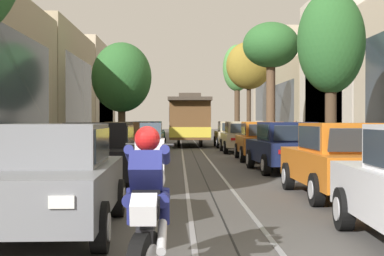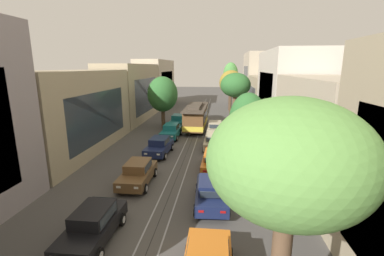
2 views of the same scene
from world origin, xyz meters
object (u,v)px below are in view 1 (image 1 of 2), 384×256
Objects in this scene: parked_car_black_second_left at (100,154)px; street_tree_kerb_right_fourth at (249,66)px; street_tree_kerb_right_mid at (271,48)px; pedestrian_on_left_pavement at (295,133)px; parked_car_orange_second_right at (342,160)px; parked_car_navy_mid_right at (285,147)px; pedestrian_on_right_pavement at (272,132)px; parked_car_brown_mid_left at (128,144)px; street_tree_kerb_left_second at (122,78)px; parked_car_grey_near_left at (50,177)px; parked_car_teal_sixth_left at (150,133)px; cable_car_trolley at (190,120)px; street_tree_kerb_right_second at (331,44)px; parked_car_navy_fourth_left at (141,138)px; street_tree_kerb_right_far at (237,70)px; parked_car_teal_fifth_left at (148,135)px; parked_car_orange_fourth_right at (261,141)px; parked_car_beige_fifth_right at (241,137)px; motorcycle_with_rider at (148,197)px; parked_car_beige_sixth_right at (231,134)px.

street_tree_kerb_right_fourth is (7.17, 28.14, 4.86)m from parked_car_black_second_left.
street_tree_kerb_right_mid is 5.27m from pedestrian_on_left_pavement.
parked_car_navy_mid_right is (-0.08, 6.10, 0.00)m from parked_car_orange_second_right.
pedestrian_on_right_pavement is (2.28, 23.03, 0.13)m from parked_car_orange_second_right.
parked_car_brown_mid_left is at bearing -117.26° from pedestrian_on_right_pavement.
pedestrian_on_right_pavement is (9.47, -2.58, -3.51)m from street_tree_kerb_left_second.
parked_car_brown_mid_left is 2.67× the size of pedestrian_on_right_pavement.
parked_car_grey_near_left is 0.59× the size of street_tree_kerb_right_fourth.
parked_car_orange_second_right is 2.67× the size of pedestrian_on_left_pavement.
cable_car_trolley is (2.66, -1.85, 0.86)m from parked_car_teal_sixth_left.
parked_car_teal_sixth_left is 0.69× the size of street_tree_kerb_right_second.
pedestrian_on_right_pavement is at bearing -19.92° from cable_car_trolley.
parked_car_brown_mid_left is 2.67× the size of pedestrian_on_left_pavement.
street_tree_kerb_right_far reaches higher than parked_car_navy_fourth_left.
street_tree_kerb_right_fourth reaches higher than pedestrian_on_left_pavement.
parked_car_grey_near_left is at bearing -118.36° from parked_car_navy_mid_right.
cable_car_trolley reaches higher than parked_car_teal_sixth_left.
street_tree_kerb_right_second is at bearing -89.88° from street_tree_kerb_right_far.
street_tree_kerb_right_far is at bearing 70.72° from parked_car_teal_fifth_left.
pedestrian_on_left_pavement is (1.12, -1.50, -4.92)m from street_tree_kerb_right_mid.
parked_car_orange_fourth_right is 30.47m from street_tree_kerb_right_far.
street_tree_kerb_left_second reaches higher than parked_car_teal_fifth_left.
pedestrian_on_right_pavement is at bearing 84.34° from parked_car_orange_second_right.
parked_car_teal_sixth_left is at bearing -116.90° from street_tree_kerb_right_far.
parked_car_black_second_left is 1.00× the size of parked_car_teal_sixth_left.
motorcycle_with_rider is (-3.52, -23.27, 0.05)m from parked_car_beige_fifth_right.
street_tree_kerb_right_second is at bearing 76.56° from parked_car_orange_second_right.
street_tree_kerb_left_second is 3.50× the size of motorcycle_with_rider.
cable_car_trolley reaches higher than parked_car_navy_fourth_left.
cable_car_trolley is at bearing -34.85° from parked_car_teal_sixth_left.
parked_car_grey_near_left is 14.89m from street_tree_kerb_right_second.
parked_car_orange_second_right is 25.01m from cable_car_trolley.
street_tree_kerb_left_second is (-1.76, 23.44, 3.64)m from parked_car_black_second_left.
street_tree_kerb_right_second is at bearing -67.41° from parked_car_teal_sixth_left.
parked_car_beige_fifth_right is 0.68× the size of street_tree_kerb_right_second.
parked_car_grey_near_left is 1.00× the size of parked_car_orange_second_right.
motorcycle_with_rider is at bearing -106.85° from parked_car_navy_mid_right.
parked_car_orange_second_right is (5.26, -8.40, 0.00)m from parked_car_brown_mid_left.
cable_car_trolley is at bearing 84.78° from parked_car_grey_near_left.
street_tree_kerb_left_second is (-1.93, 17.21, 3.64)m from parked_car_brown_mid_left.
pedestrian_on_left_pavement is (8.22, -1.08, 0.13)m from parked_car_teal_fifth_left.
street_tree_kerb_right_second is 3.31× the size of motorcycle_with_rider.
parked_car_beige_sixth_right is (4.97, 8.03, 0.00)m from parked_car_navy_fourth_left.
motorcycle_with_rider is 1.17× the size of pedestrian_on_left_pavement.
parked_car_grey_near_left is 29.56m from street_tree_kerb_left_second.
street_tree_kerb_right_mid is at bearing -101.50° from pedestrian_on_right_pavement.
parked_car_navy_fourth_left is 0.66× the size of street_tree_kerb_left_second.
parked_car_beige_fifth_right is at bearing -35.71° from parked_car_teal_fifth_left.
street_tree_kerb_right_mid reaches higher than cable_car_trolley.
street_tree_kerb_right_fourth is at bearing 27.80° from street_tree_kerb_left_second.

